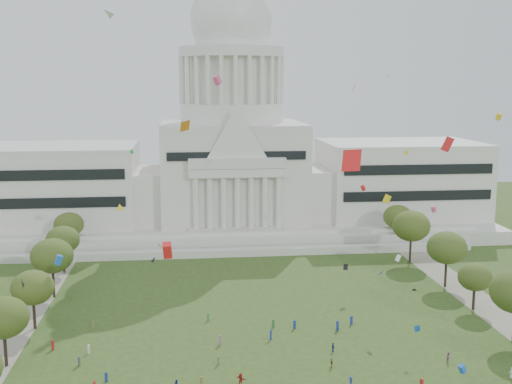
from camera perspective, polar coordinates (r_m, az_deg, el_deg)
capitol at (r=202.90m, az=-2.12°, el=2.77°), size 160.00×64.50×91.30m
path_left at (r=130.63m, az=-21.13°, el=-11.95°), size 8.00×160.00×0.04m
path_right at (r=140.92m, az=20.85°, el=-10.33°), size 8.00×160.00×0.04m
row_tree_l_2 at (r=115.48m, az=-21.56°, el=-10.35°), size 8.42×8.42×11.97m
row_tree_l_3 at (r=130.58m, az=-19.24°, el=-8.03°), size 8.12×8.12×11.55m
row_tree_r_3 at (r=141.01m, az=18.89°, el=-7.18°), size 7.01×7.01×9.98m
row_tree_l_4 at (r=147.61m, az=-17.68°, el=-5.43°), size 9.29×9.29×13.21m
row_tree_r_4 at (r=154.23m, az=16.61°, el=-4.77°), size 9.19×9.19×13.06m
row_tree_l_5 at (r=165.75m, az=-16.80°, el=-4.09°), size 8.33×8.33×11.85m
row_tree_r_5 at (r=171.85m, az=13.64°, el=-2.95°), size 9.82×9.82×13.96m
row_tree_l_6 at (r=183.45m, az=-16.30°, el=-2.80°), size 8.19×8.19×11.64m
row_tree_r_6 at (r=189.48m, az=12.49°, el=-2.17°), size 8.42×8.42×11.97m
person_0 at (r=114.03m, az=21.81°, el=-14.72°), size 1.05×1.09×1.88m
person_2 at (r=116.77m, az=16.76°, el=-13.87°), size 0.98×0.97×1.75m
person_3 at (r=104.70m, az=8.40°, el=-16.38°), size 0.63×1.18×1.81m
person_4 at (r=110.85m, az=6.74°, el=-14.86°), size 0.71×1.03×1.60m
person_5 at (r=104.44m, az=-1.37°, el=-16.30°), size 1.81×1.76×1.95m
person_8 at (r=103.99m, az=-7.09°, el=-16.61°), size 0.90×0.85×1.59m
person_10 at (r=116.66m, az=6.87°, el=-13.54°), size 0.70×1.08×1.71m
distant_crowd at (r=111.55m, az=-4.49°, el=-14.63°), size 59.97×38.52×1.94m
kite_swarm at (r=95.81m, az=-0.23°, el=-3.82°), size 84.54×91.49×53.60m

